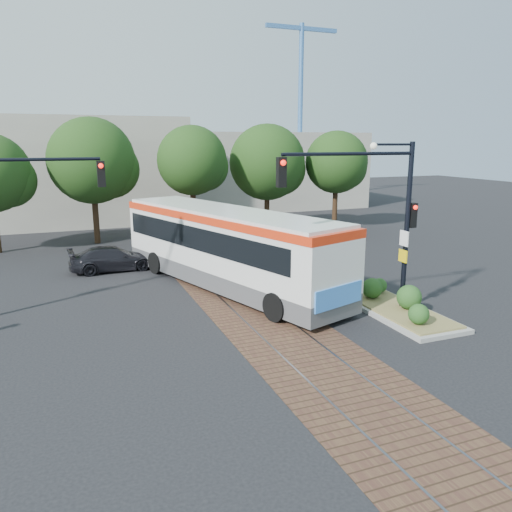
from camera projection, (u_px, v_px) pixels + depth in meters
The scene contains 10 objects.
ground at pixel (268, 322), 17.62m from camera, with size 120.00×120.00×0.00m, color black.
trackbed at pixel (231, 291), 21.25m from camera, with size 3.60×40.00×0.02m.
tree_row at pixel (186, 163), 31.85m from camera, with size 26.40×5.60×7.67m.
warehouses at pixel (132, 170), 42.64m from camera, with size 40.00×13.00×8.00m.
crane at pixel (301, 96), 52.43m from camera, with size 8.00×0.50×18.00m.
city_bus at pixel (226, 244), 21.45m from camera, with size 6.57×12.88×3.40m.
traffic_island at pixel (397, 304), 18.46m from camera, with size 2.20×5.20×1.13m.
signal_pole_main at pixel (380, 202), 17.34m from camera, with size 5.49×0.46×6.00m.
signal_pole_left at pixel (3, 210), 17.39m from camera, with size 4.99×0.34×6.00m.
parked_car at pixel (113, 259), 24.48m from camera, with size 1.68×4.14×1.20m, color black.
Camera 1 is at (-6.49, -15.34, 6.22)m, focal length 35.00 mm.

